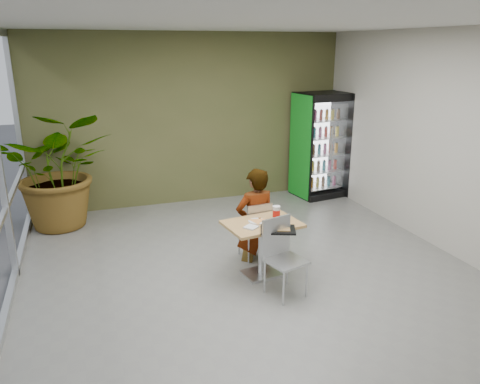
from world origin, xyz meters
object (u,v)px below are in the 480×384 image
at_px(dining_table, 262,238).
at_px(potted_plant, 60,170).
at_px(cafeteria_tray, 278,230).
at_px(beverage_fridge, 321,145).
at_px(chair_far, 257,227).
at_px(soda_cup, 276,213).
at_px(seated_woman, 255,224).
at_px(chair_near, 281,250).

bearing_deg(dining_table, potted_plant, 131.97).
height_order(dining_table, potted_plant, potted_plant).
distance_m(cafeteria_tray, beverage_fridge, 3.98).
height_order(chair_far, soda_cup, soda_cup).
bearing_deg(potted_plant, soda_cup, -44.81).
height_order(seated_woman, soda_cup, seated_woman).
height_order(chair_far, seated_woman, seated_woman).
distance_m(chair_far, chair_near, 0.97).
bearing_deg(potted_plant, dining_table, -48.03).
height_order(seated_woman, cafeteria_tray, seated_woman).
height_order(seated_woman, beverage_fridge, beverage_fridge).
bearing_deg(dining_table, chair_far, 76.97).
distance_m(chair_far, seated_woman, 0.04).
xyz_separation_m(chair_far, beverage_fridge, (2.30, 2.44, 0.54)).
relative_size(chair_far, beverage_fridge, 0.41).
relative_size(chair_near, soda_cup, 5.36).
relative_size(chair_far, cafeteria_tray, 2.01).
xyz_separation_m(dining_table, chair_near, (0.06, -0.48, 0.03)).
distance_m(cafeteria_tray, potted_plant, 4.04).
xyz_separation_m(chair_near, potted_plant, (-2.56, 3.27, 0.42)).
bearing_deg(dining_table, cafeteria_tray, -74.60).
height_order(soda_cup, cafeteria_tray, soda_cup).
bearing_deg(potted_plant, seated_woman, -41.01).
xyz_separation_m(chair_far, cafeteria_tray, (-0.02, -0.79, 0.26)).
distance_m(seated_woman, potted_plant, 3.48).
height_order(dining_table, chair_near, chair_near).
height_order(cafeteria_tray, beverage_fridge, beverage_fridge).
distance_m(dining_table, beverage_fridge, 3.81).
relative_size(chair_far, potted_plant, 0.44).
height_order(chair_far, potted_plant, potted_plant).
bearing_deg(soda_cup, dining_table, -162.57).
height_order(chair_near, cafeteria_tray, chair_near).
distance_m(dining_table, chair_far, 0.49).
bearing_deg(seated_woman, beverage_fridge, -139.81).
distance_m(seated_woman, beverage_fridge, 3.36).
height_order(beverage_fridge, potted_plant, beverage_fridge).
height_order(dining_table, seated_woman, seated_woman).
bearing_deg(chair_far, cafeteria_tray, 82.33).
bearing_deg(chair_near, potted_plant, 112.44).
xyz_separation_m(dining_table, chair_far, (0.11, 0.48, -0.03)).
xyz_separation_m(soda_cup, potted_plant, (-2.73, 2.71, 0.15)).
relative_size(chair_far, soda_cup, 4.81).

